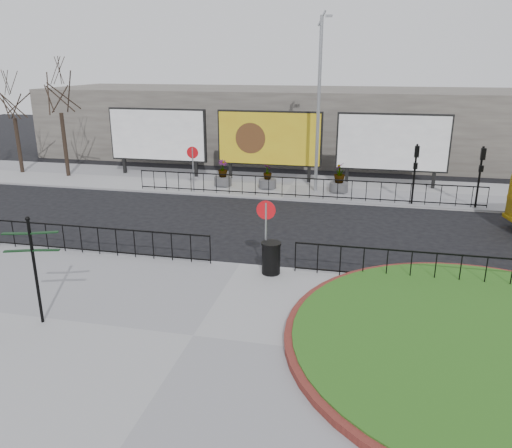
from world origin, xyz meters
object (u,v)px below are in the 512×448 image
(fingerpost_sign, at_px, (34,260))
(litter_bin, at_px, (271,258))
(billboard_mid, at_px, (269,139))
(planter_b, at_px, (267,180))
(lamp_post, at_px, (319,103))
(planter_a, at_px, (223,177))
(planter_c, at_px, (339,181))

(fingerpost_sign, distance_m, litter_bin, 7.29)
(billboard_mid, bearing_deg, planter_b, -81.35)
(billboard_mid, height_order, lamp_post, lamp_post)
(lamp_post, distance_m, planter_b, 5.05)
(billboard_mid, distance_m, lamp_post, 4.23)
(billboard_mid, distance_m, fingerpost_sign, 18.40)
(litter_bin, bearing_deg, planter_b, 101.80)
(planter_a, distance_m, planter_b, 2.60)
(lamp_post, xyz_separation_m, planter_b, (-2.71, -0.00, -4.26))
(billboard_mid, xyz_separation_m, planter_c, (4.27, -1.97, -1.87))
(fingerpost_sign, distance_m, planter_a, 16.27)
(litter_bin, height_order, planter_c, planter_c)
(billboard_mid, relative_size, litter_bin, 5.63)
(litter_bin, relative_size, planter_b, 0.81)
(lamp_post, distance_m, planter_a, 6.76)
(fingerpost_sign, xyz_separation_m, litter_bin, (5.50, 4.61, -1.28))
(billboard_mid, distance_m, planter_b, 2.85)
(lamp_post, xyz_separation_m, fingerpost_sign, (-5.79, -16.21, -2.87))
(billboard_mid, relative_size, planter_c, 3.86)
(lamp_post, distance_m, planter_c, 4.29)
(litter_bin, xyz_separation_m, planter_a, (-5.03, 11.60, -0.03))
(planter_a, bearing_deg, litter_bin, -66.57)
(billboard_mid, bearing_deg, planter_c, -24.79)
(fingerpost_sign, distance_m, planter_c, 17.72)
(lamp_post, distance_m, litter_bin, 12.32)
(planter_b, bearing_deg, fingerpost_sign, -100.76)
(fingerpost_sign, height_order, planter_b, fingerpost_sign)
(fingerpost_sign, bearing_deg, planter_c, 52.37)
(fingerpost_sign, bearing_deg, lamp_post, 56.22)
(planter_a, relative_size, planter_b, 1.10)
(billboard_mid, xyz_separation_m, lamp_post, (3.01, -1.97, 2.23))
(planter_c, bearing_deg, planter_b, 180.00)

